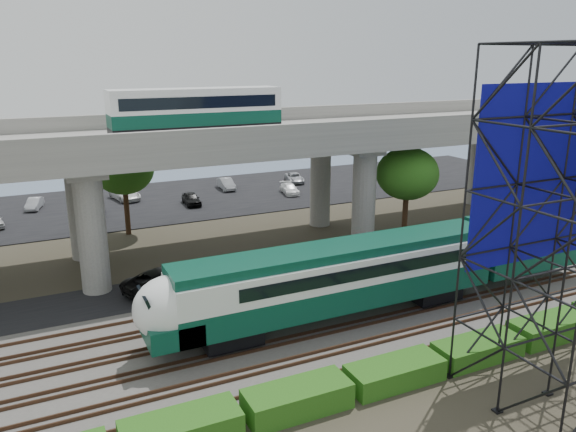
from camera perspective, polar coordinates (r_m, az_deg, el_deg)
ground at (r=30.10m, az=4.24°, el=-12.98°), size 140.00×140.00×0.00m
ballast_bed at (r=31.60m, az=2.43°, el=-11.26°), size 90.00×12.00×0.20m
service_road at (r=38.66m, az=-3.48°, el=-6.13°), size 90.00×5.00×0.08m
parking_lot at (r=60.10m, az=-11.92°, el=1.61°), size 90.00×18.00×0.08m
harbor_water at (r=81.22m, az=-15.66°, el=5.01°), size 140.00×40.00×0.03m
rail_tracks at (r=31.52m, az=2.43°, el=-10.97°), size 90.00×9.52×0.16m
commuter_train at (r=32.30m, az=8.59°, el=-5.40°), size 29.30×3.06×4.30m
overpass at (r=41.44m, az=-6.73°, el=7.04°), size 80.00×12.00×12.40m
hedge_strip at (r=27.20m, az=10.82°, el=-15.27°), size 34.60×1.80×1.20m
trees at (r=40.90m, az=-12.70°, el=2.87°), size 40.94×16.94×7.69m
suv at (r=36.77m, az=-12.43°, el=-6.35°), size 5.91×4.19×1.50m
parked_cars at (r=59.56m, az=-12.07°, el=2.09°), size 34.31×9.50×1.24m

